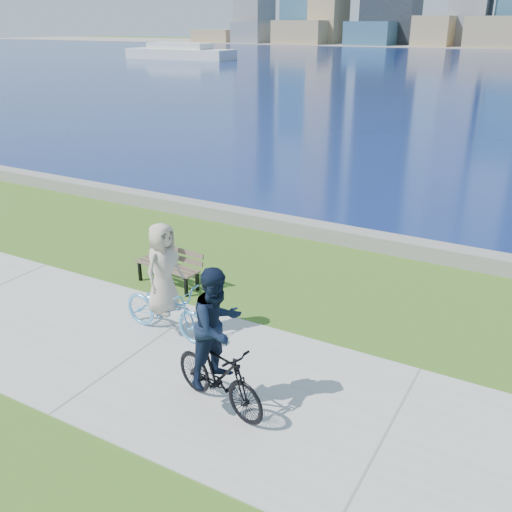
{
  "coord_description": "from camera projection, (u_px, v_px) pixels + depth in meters",
  "views": [
    {
      "loc": [
        1.43,
        -5.77,
        4.83
      ],
      "look_at": [
        -3.04,
        2.12,
        1.1
      ],
      "focal_mm": 40.0,
      "sensor_mm": 36.0,
      "label": 1
    }
  ],
  "objects": [
    {
      "name": "ground",
      "position": [
        383.0,
        438.0,
        7.14
      ],
      "size": [
        320.0,
        320.0,
        0.0
      ],
      "primitive_type": "plane",
      "color": "#365D18",
      "rests_on": "ground"
    },
    {
      "name": "concrete_path",
      "position": [
        384.0,
        438.0,
        7.13
      ],
      "size": [
        80.0,
        3.5,
        0.02
      ],
      "primitive_type": "cube",
      "color": "#A4A49F",
      "rests_on": "ground"
    },
    {
      "name": "seawall",
      "position": [
        476.0,
        259.0,
        12.06
      ],
      "size": [
        90.0,
        0.5,
        0.35
      ],
      "primitive_type": "cube",
      "color": "slate",
      "rests_on": "ground"
    },
    {
      "name": "ferry_near",
      "position": [
        180.0,
        52.0,
        78.86
      ],
      "size": [
        15.8,
        4.52,
        2.14
      ],
      "color": "silver",
      "rests_on": "ground"
    },
    {
      "name": "park_bench",
      "position": [
        170.0,
        263.0,
        11.17
      ],
      "size": [
        1.46,
        0.64,
        0.73
      ],
      "rotation": [
        0.0,
        0.0,
        -0.11
      ],
      "color": "black",
      "rests_on": "ground"
    },
    {
      "name": "bollard_lamp",
      "position": [
        161.0,
        254.0,
        11.0
      ],
      "size": [
        0.19,
        0.19,
        1.2
      ],
      "color": "black",
      "rests_on": "ground"
    },
    {
      "name": "cyclist_woman",
      "position": [
        165.0,
        294.0,
        9.24
      ],
      "size": [
        0.71,
        1.76,
        1.94
      ],
      "rotation": [
        0.0,
        0.0,
        1.51
      ],
      "color": "#63B8F1",
      "rests_on": "ground"
    },
    {
      "name": "cyclist_man",
      "position": [
        218.0,
        352.0,
        7.38
      ],
      "size": [
        0.86,
        1.69,
        2.03
      ],
      "rotation": [
        0.0,
        0.0,
        1.32
      ],
      "color": "black",
      "rests_on": "ground"
    }
  ]
}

